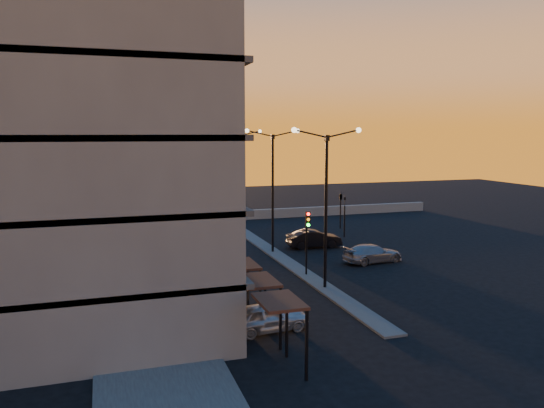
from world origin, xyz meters
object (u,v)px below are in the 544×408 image
at_px(traffic_light_main, 307,232).
at_px(car_sedan, 314,239).
at_px(car_hatchback, 267,317).
at_px(car_wagon, 373,253).
at_px(streetlamp_mid, 273,181).

xyz_separation_m(traffic_light_main, car_sedan, (3.77, 7.93, -2.17)).
xyz_separation_m(car_hatchback, car_wagon, (11.20, 10.36, -0.03)).
distance_m(traffic_light_main, car_wagon, 6.63).
height_order(car_sedan, car_wagon, car_sedan).
xyz_separation_m(car_sedan, car_wagon, (2.11, -5.83, -0.08)).
xyz_separation_m(streetlamp_mid, car_wagon, (5.88, -5.03, -4.95)).
relative_size(streetlamp_mid, car_wagon, 2.14).
bearing_deg(car_hatchback, streetlamp_mid, -24.15).
bearing_deg(car_sedan, car_hatchback, 153.52).
relative_size(streetlamp_mid, car_hatchback, 2.40).
bearing_deg(car_sedan, traffic_light_main, 157.39).
bearing_deg(streetlamp_mid, traffic_light_main, -90.00).
bearing_deg(car_sedan, streetlamp_mid, 104.80).
relative_size(car_hatchback, car_sedan, 0.90).
bearing_deg(car_hatchback, car_sedan, -34.40).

